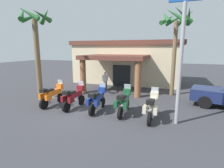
# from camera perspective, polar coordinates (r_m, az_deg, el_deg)

# --- Properties ---
(ground_plane) EXTENTS (80.00, 80.00, 0.00)m
(ground_plane) POSITION_cam_1_polar(r_m,az_deg,el_deg) (10.98, -9.04, -8.52)
(ground_plane) COLOR #38383D
(motel_building) EXTENTS (11.75, 9.78, 4.52)m
(motel_building) POSITION_cam_1_polar(r_m,az_deg,el_deg) (20.01, 5.15, 7.27)
(motel_building) COLOR beige
(motel_building) RESTS_ON ground_plane
(motorcycle_orange) EXTENTS (0.73, 2.21, 1.61)m
(motorcycle_orange) POSITION_cam_1_polar(r_m,az_deg,el_deg) (12.21, -18.87, -3.52)
(motorcycle_orange) COLOR black
(motorcycle_orange) RESTS_ON ground_plane
(motorcycle_maroon) EXTENTS (0.73, 2.21, 1.61)m
(motorcycle_maroon) POSITION_cam_1_polar(r_m,az_deg,el_deg) (11.31, -12.33, -4.33)
(motorcycle_maroon) COLOR black
(motorcycle_maroon) RESTS_ON ground_plane
(motorcycle_blue) EXTENTS (0.71, 2.21, 1.61)m
(motorcycle_blue) POSITION_cam_1_polar(r_m,az_deg,el_deg) (10.55, -4.83, -5.24)
(motorcycle_blue) COLOR black
(motorcycle_blue) RESTS_ON ground_plane
(motorcycle_green) EXTENTS (0.71, 2.21, 1.61)m
(motorcycle_green) POSITION_cam_1_polar(r_m,az_deg,el_deg) (10.08, 3.83, -6.02)
(motorcycle_green) COLOR black
(motorcycle_green) RESTS_ON ground_plane
(motorcycle_cream) EXTENTS (0.71, 2.21, 1.61)m
(motorcycle_cream) POSITION_cam_1_polar(r_m,az_deg,el_deg) (9.51, 12.84, -7.36)
(motorcycle_cream) COLOR black
(motorcycle_cream) RESTS_ON ground_plane
(pedestrian) EXTENTS (0.45, 0.35, 1.63)m
(pedestrian) POSITION_cam_1_polar(r_m,az_deg,el_deg) (15.99, -2.22, 1.38)
(pedestrian) COLOR brown
(pedestrian) RESTS_ON ground_plane
(palm_tree_roadside) EXTENTS (2.26, 2.29, 6.56)m
(palm_tree_roadside) POSITION_cam_1_polar(r_m,az_deg,el_deg) (13.92, -23.51, 13.99)
(palm_tree_roadside) COLOR brown
(palm_tree_roadside) RESTS_ON ground_plane
(palm_tree_near_portico) EXTENTS (2.58, 2.55, 6.70)m
(palm_tree_near_portico) POSITION_cam_1_polar(r_m,az_deg,el_deg) (14.78, 20.14, 16.40)
(palm_tree_near_portico) COLOR brown
(palm_tree_near_portico) RESTS_ON ground_plane
(roadside_sign) EXTENTS (1.40, 0.18, 6.86)m
(roadside_sign) POSITION_cam_1_polar(r_m,az_deg,el_deg) (8.98, 22.06, 16.21)
(roadside_sign) COLOR #99999E
(roadside_sign) RESTS_ON ground_plane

